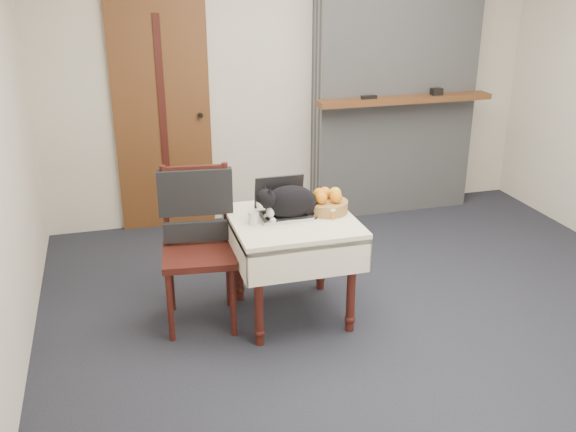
% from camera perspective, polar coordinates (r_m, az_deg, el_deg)
% --- Properties ---
extents(ground, '(4.50, 4.50, 0.00)m').
position_cam_1_polar(ground, '(4.49, 7.97, -8.30)').
color(ground, black).
rests_on(ground, ground).
extents(room_shell, '(4.52, 4.01, 2.61)m').
position_cam_1_polar(room_shell, '(4.36, 6.69, 15.39)').
color(room_shell, beige).
rests_on(room_shell, ground).
extents(door, '(0.82, 0.10, 2.00)m').
position_cam_1_polar(door, '(5.67, -11.10, 8.69)').
color(door, brown).
rests_on(door, ground).
extents(chimney, '(1.62, 0.48, 2.60)m').
position_cam_1_polar(chimney, '(6.03, 9.54, 12.43)').
color(chimney, gray).
rests_on(chimney, ground).
extents(side_table, '(0.78, 0.78, 0.70)m').
position_cam_1_polar(side_table, '(4.14, 0.40, -1.64)').
color(side_table, '#3C1510').
rests_on(side_table, ground).
extents(laptop, '(0.33, 0.28, 0.24)m').
position_cam_1_polar(laptop, '(4.14, -0.51, 0.93)').
color(laptop, '#B7B7BC').
rests_on(laptop, side_table).
extents(cat, '(0.52, 0.27, 0.24)m').
position_cam_1_polar(cat, '(4.08, 0.25, 1.26)').
color(cat, black).
rests_on(cat, side_table).
extents(cream_jar, '(0.07, 0.07, 0.08)m').
position_cam_1_polar(cream_jar, '(4.01, -3.09, -0.14)').
color(cream_jar, silver).
rests_on(cream_jar, side_table).
extents(pill_bottle, '(0.03, 0.03, 0.07)m').
position_cam_1_polar(pill_bottle, '(4.08, 3.99, 0.21)').
color(pill_bottle, '#B46D16').
rests_on(pill_bottle, side_table).
extents(fruit_basket, '(0.27, 0.27, 0.15)m').
position_cam_1_polar(fruit_basket, '(4.20, 3.51, 1.18)').
color(fruit_basket, '#9E6F3F').
rests_on(fruit_basket, side_table).
extents(desk_clutter, '(0.14, 0.09, 0.01)m').
position_cam_1_polar(desk_clutter, '(4.23, 2.96, 0.54)').
color(desk_clutter, black).
rests_on(desk_clutter, side_table).
extents(chair, '(0.52, 0.51, 1.03)m').
position_cam_1_polar(chair, '(4.16, -8.09, -0.70)').
color(chair, '#3C1510').
rests_on(chair, ground).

